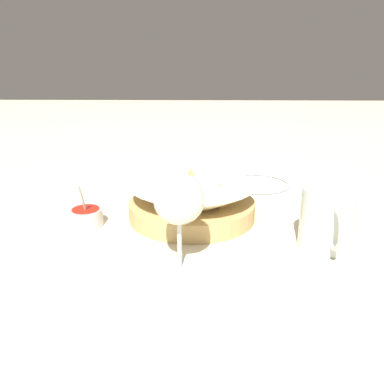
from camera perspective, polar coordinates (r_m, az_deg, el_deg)
The scene contains 7 objects.
ground_plane at distance 0.88m, azimuth -1.11°, elevation -3.99°, with size 4.00×4.00×0.00m, color beige.
food_basket at distance 0.89m, azimuth 0.02°, elevation -1.43°, with size 0.26×0.26×0.09m.
sauce_cup at distance 0.89m, azimuth -13.93°, elevation -3.16°, with size 0.07×0.07×0.10m.
wine_glass at distance 0.67m, azimuth -1.46°, elevation -1.33°, with size 0.08×0.08×0.16m.
beer_mug at distance 0.79m, azimuth 17.49°, elevation -3.69°, with size 0.14×0.09×0.11m.
side_plate at distance 1.11m, azimuth 8.69°, elevation 1.10°, with size 0.17×0.17×0.01m.
napkin at distance 1.08m, azimuth -9.65°, elevation 0.39°, with size 0.16×0.12×0.01m.
Camera 1 is at (0.81, 0.03, 0.35)m, focal length 40.00 mm.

